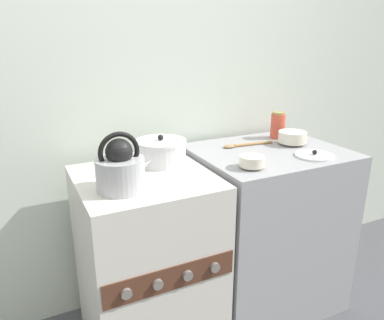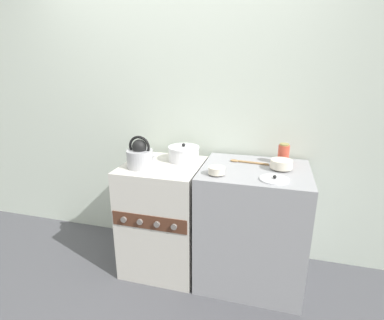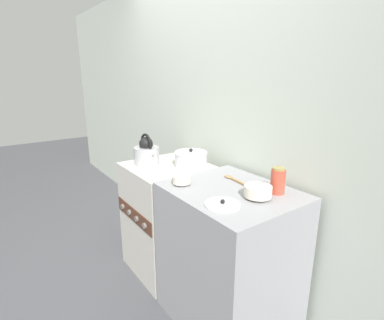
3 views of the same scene
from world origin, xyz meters
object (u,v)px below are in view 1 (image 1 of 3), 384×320
cooking_pot (161,152)px  storage_jar (278,125)px  enamel_bowl (292,137)px  small_ceramic_bowl (252,161)px  kettle (121,169)px  stove (148,263)px  loose_pot_lid (314,155)px

cooking_pot → storage_jar: size_ratio=1.60×
enamel_bowl → storage_jar: 0.15m
enamel_bowl → small_ceramic_bowl: 0.49m
kettle → cooking_pot: (0.27, 0.24, -0.03)m
cooking_pot → enamel_bowl: cooking_pot is taller
enamel_bowl → stove: bearing=-176.2°
kettle → enamel_bowl: kettle is taller
cooking_pot → loose_pot_lid: bearing=-22.5°
kettle → storage_jar: size_ratio=1.57×
enamel_bowl → storage_jar: (0.01, 0.15, 0.03)m
small_ceramic_bowl → storage_jar: bearing=40.4°
enamel_bowl → loose_pot_lid: bearing=-101.0°
kettle → enamel_bowl: 1.04m
stove → enamel_bowl: enamel_bowl is taller
stove → storage_jar: (0.91, 0.21, 0.55)m
cooking_pot → loose_pot_lid: cooking_pot is taller
small_ceramic_bowl → stove: bearing=160.0°
stove → enamel_bowl: 1.04m
small_ceramic_bowl → storage_jar: size_ratio=0.74×
cooking_pot → small_ceramic_bowl: cooking_pot is taller
kettle → loose_pot_lid: 0.99m
small_ceramic_bowl → loose_pot_lid: small_ceramic_bowl is taller
loose_pot_lid → enamel_bowl: bearing=79.0°
kettle → small_ceramic_bowl: bearing=-5.8°
kettle → enamel_bowl: size_ratio=1.57×
cooking_pot → storage_jar: storage_jar is taller
kettle → cooking_pot: size_ratio=0.98×
small_ceramic_bowl → storage_jar: (0.44, 0.38, 0.04)m
cooking_pot → kettle: bearing=-138.0°
enamel_bowl → small_ceramic_bowl: bearing=-152.0°
stove → loose_pot_lid: 0.99m
kettle → enamel_bowl: (1.03, 0.17, -0.03)m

